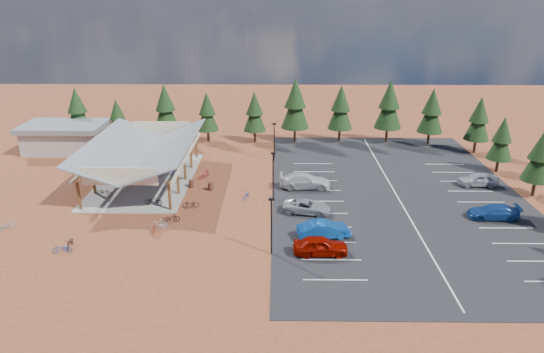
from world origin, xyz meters
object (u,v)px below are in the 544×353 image
object	(u,v)px
lamp_post_1	(273,172)
car_7	(493,212)
lamp_post_2	(274,139)
bike_2	(131,174)
bike_9	(7,225)
bike_6	(167,171)
bike_11	(154,228)
bike_pavilion	(144,149)
bike_3	(145,157)
bike_12	(170,218)
car_0	(320,246)
bike_15	(205,174)
bike_1	(136,181)
bike_13	(159,224)
outbuilding	(65,137)
trash_bin_0	(192,184)
car_2	(307,207)
trash_bin_1	(211,187)
bike_8	(70,243)
bike_7	(162,161)
bike_16	(191,204)
bike_10	(62,249)
car_8	(478,180)
car_3	(305,181)
lamp_post_0	(271,222)
bike_5	(160,178)
bike_0	(104,192)
bike_4	(153,201)
bike_14	(246,195)

from	to	relation	value
lamp_post_1	car_7	world-z (taller)	lamp_post_1
lamp_post_2	bike_2	distance (m)	18.34
bike_9	bike_6	bearing A→B (deg)	-91.66
lamp_post_2	bike_11	xyz separation A→B (m)	(-10.86, -20.36, -2.42)
bike_pavilion	bike_3	world-z (taller)	bike_pavilion
bike_12	car_0	xyz separation A→B (m)	(13.94, -5.78, 0.34)
bike_pavilion	bike_15	xyz separation A→B (m)	(6.79, 0.64, -3.29)
bike_12	bike_1	bearing A→B (deg)	6.62
bike_13	outbuilding	bearing A→B (deg)	-165.40
lamp_post_2	bike_12	world-z (taller)	lamp_post_2
lamp_post_1	bike_13	world-z (taller)	lamp_post_1
trash_bin_0	car_2	size ratio (longest dim) A/B	0.19
trash_bin_1	car_0	bearing A→B (deg)	-51.49
trash_bin_0	bike_12	bearing A→B (deg)	-93.33
bike_pavilion	bike_8	xyz separation A→B (m)	(-2.54, -16.11, -3.40)
bike_13	bike_pavilion	bearing A→B (deg)	175.88
trash_bin_1	trash_bin_0	bearing A→B (deg)	161.07
bike_11	car_7	bearing A→B (deg)	-2.06
car_0	bike_7	bearing A→B (deg)	37.79
bike_16	car_0	xyz separation A→B (m)	(12.57, -9.23, 0.38)
outbuilding	bike_15	xyz separation A→B (m)	(20.79, -10.36, -1.49)
bike_1	lamp_post_2	bearing A→B (deg)	-42.31
lamp_post_2	bike_16	size ratio (longest dim) A/B	3.06
bike_10	bike_8	bearing A→B (deg)	150.50
bike_1	car_8	bearing A→B (deg)	-70.50
bike_10	bike_13	world-z (taller)	bike_13
bike_3	bike_8	world-z (taller)	bike_3
bike_10	lamp_post_1	bearing A→B (deg)	110.40
car_3	bike_6	bearing A→B (deg)	77.39
outbuilding	bike_15	size ratio (longest dim) A/B	6.13
lamp_post_0	car_0	size ratio (longest dim) A/B	1.11
lamp_post_0	bike_5	distance (m)	20.80
car_0	bike_1	bearing A→B (deg)	50.58
car_7	bike_0	bearing A→B (deg)	-93.32
lamp_post_2	trash_bin_0	bearing A→B (deg)	-135.08
bike_7	bike_12	distance (m)	17.17
bike_11	bike_0	bearing A→B (deg)	123.48
trash_bin_1	bike_13	world-z (taller)	bike_13
bike_9	bike_16	bearing A→B (deg)	-125.09
lamp_post_0	bike_1	bearing A→B (deg)	135.82
bike_6	bike_11	bearing A→B (deg)	-169.10
bike_6	bike_15	bearing A→B (deg)	-97.90
bike_10	outbuilding	bearing A→B (deg)	-172.10
outbuilding	bike_11	bearing A→B (deg)	-53.33
bike_7	bike_4	bearing A→B (deg)	172.67
car_3	trash_bin_1	bearing A→B (deg)	94.68
bike_6	bike_12	xyz separation A→B (m)	(3.11, -12.82, -0.09)
car_2	bike_1	bearing A→B (deg)	79.24
bike_8	bike_15	xyz separation A→B (m)	(9.33, 16.75, 0.11)
bike_4	bike_14	size ratio (longest dim) A/B	1.16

